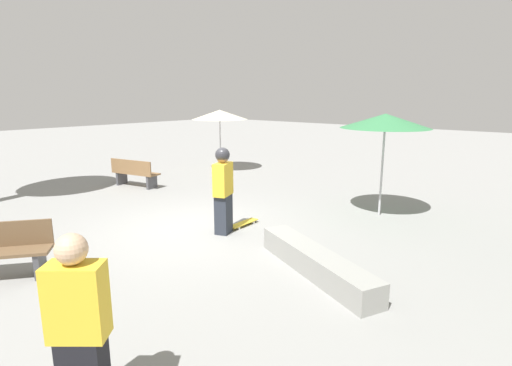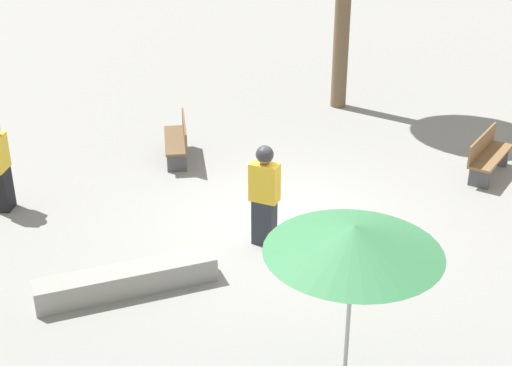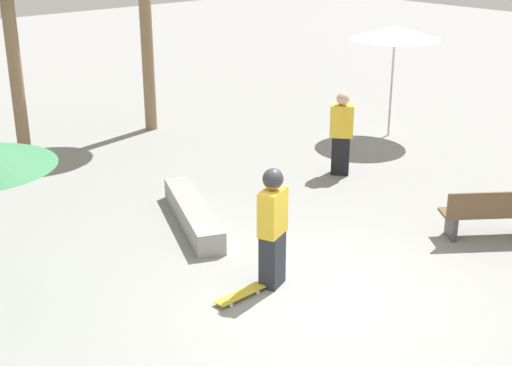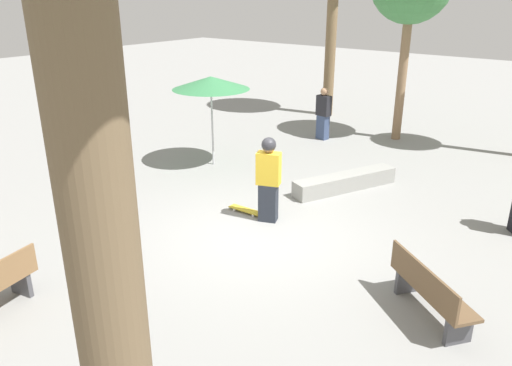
{
  "view_description": "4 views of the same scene",
  "coord_description": "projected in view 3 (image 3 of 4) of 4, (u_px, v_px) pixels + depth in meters",
  "views": [
    {
      "loc": [
        -5.2,
        -6.18,
        2.74
      ],
      "look_at": [
        0.8,
        -1.06,
        1.01
      ],
      "focal_mm": 28.0,
      "sensor_mm": 36.0,
      "label": 1
    },
    {
      "loc": [
        7.53,
        -7.98,
        6.07
      ],
      "look_at": [
        0.48,
        -1.05,
        1.31
      ],
      "focal_mm": 50.0,
      "sensor_mm": 36.0,
      "label": 2
    },
    {
      "loc": [
        6.38,
        5.95,
        4.95
      ],
      "look_at": [
        0.08,
        -1.21,
        1.34
      ],
      "focal_mm": 50.0,
      "sensor_mm": 36.0,
      "label": 3
    },
    {
      "loc": [
        -5.21,
        6.79,
        4.41
      ],
      "look_at": [
        0.5,
        -0.54,
        0.79
      ],
      "focal_mm": 35.0,
      "sensor_mm": 36.0,
      "label": 4
    }
  ],
  "objects": [
    {
      "name": "shade_umbrella_white",
      "position": [
        395.0,
        33.0,
        16.16
      ],
      "size": [
        2.04,
        2.04,
        2.58
      ],
      "color": "#B7B7BC",
      "rests_on": "ground_plane"
    },
    {
      "name": "skater_main",
      "position": [
        273.0,
        224.0,
        9.82
      ],
      "size": [
        0.53,
        0.41,
        1.75
      ],
      "rotation": [
        0.0,
        0.0,
        0.38
      ],
      "color": "#282D38",
      "rests_on": "ground_plane"
    },
    {
      "name": "bystander_watching",
      "position": [
        341.0,
        134.0,
        14.19
      ],
      "size": [
        0.49,
        0.52,
        1.69
      ],
      "rotation": [
        0.0,
        0.0,
        5.42
      ],
      "color": "black",
      "rests_on": "ground_plane"
    },
    {
      "name": "concrete_ledge",
      "position": [
        193.0,
        214.0,
        12.08
      ],
      "size": [
        1.49,
        2.64,
        0.38
      ],
      "rotation": [
        0.0,
        0.0,
        1.16
      ],
      "color": "gray",
      "rests_on": "ground_plane"
    },
    {
      "name": "ground_plane",
      "position": [
        318.0,
        295.0,
        9.87
      ],
      "size": [
        60.0,
        60.0,
        0.0
      ],
      "primitive_type": "plane",
      "color": "gray"
    },
    {
      "name": "bench_near",
      "position": [
        492.0,
        214.0,
        11.48
      ],
      "size": [
        1.54,
        1.31,
        0.85
      ],
      "rotation": [
        0.0,
        0.0,
        2.5
      ],
      "color": "#47474C",
      "rests_on": "ground_plane"
    },
    {
      "name": "skateboard",
      "position": [
        240.0,
        294.0,
        9.78
      ],
      "size": [
        0.81,
        0.23,
        0.07
      ],
      "rotation": [
        0.0,
        0.0,
        0.04
      ],
      "color": "gold",
      "rests_on": "ground_plane"
    }
  ]
}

